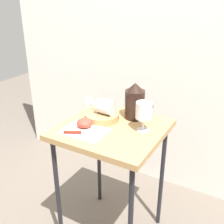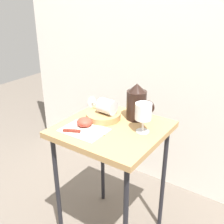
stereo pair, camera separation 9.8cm
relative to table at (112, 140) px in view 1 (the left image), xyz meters
The scene contains 9 objects.
curtain_drape 0.73m from the table, 90.00° to the left, with size 2.40×0.03×2.00m, color silver.
table is the anchor object (origin of this frame).
linen_napkin 0.16m from the table, 128.89° to the right, with size 0.21×0.16×0.00m, color silver.
basket_tray 0.14m from the table, 151.15° to the left, with size 0.18×0.18×0.04m, color #AD8451.
pitcher 0.22m from the table, 71.02° to the left, with size 0.16×0.10×0.19m.
wine_glass_upright 0.24m from the table, 13.91° to the left, with size 0.08×0.08×0.15m.
wine_glass_tipped_near 0.18m from the table, 142.77° to the left, with size 0.15×0.08×0.08m.
apple_half_left 0.17m from the table, 146.41° to the right, with size 0.08×0.08×0.04m, color #CC3D2D.
knife 0.20m from the table, 123.13° to the right, with size 0.19×0.10×0.01m.
Camera 1 is at (0.61, -1.07, 1.34)m, focal length 44.19 mm.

